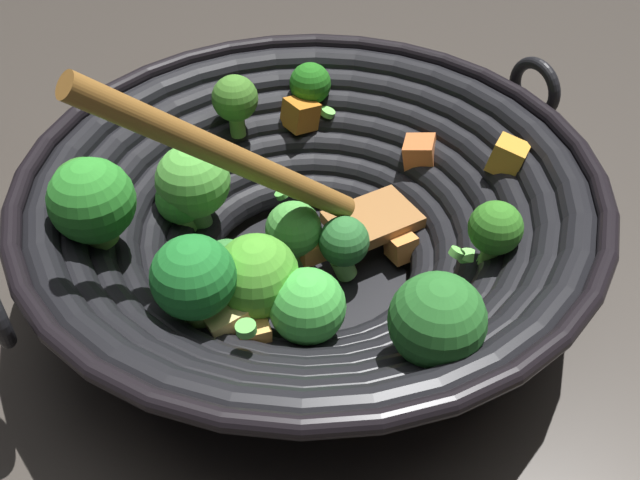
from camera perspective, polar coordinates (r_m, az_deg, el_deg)
ground_plane at (r=0.60m, az=-0.65°, el=-3.11°), size 4.00×4.00×0.00m
wok at (r=0.55m, az=-1.06°, el=1.92°), size 0.43×0.46×0.23m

